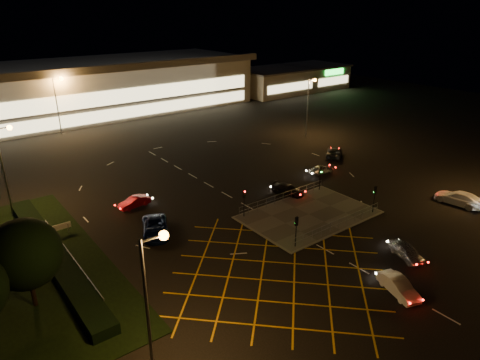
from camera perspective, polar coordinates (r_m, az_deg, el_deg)
ground at (r=48.11m, az=5.77°, el=-4.48°), size 180.00×180.00×0.00m
pedestrian_island at (r=48.11m, az=9.15°, el=-4.58°), size 14.00×9.00×0.12m
hedge at (r=43.09m, az=-23.66°, el=-9.06°), size 2.00×26.00×1.00m
supermarket at (r=98.96m, az=-19.82°, el=11.51°), size 72.00×26.50×10.50m
retail_unit_a at (r=115.36m, az=4.33°, el=13.01°), size 18.80×14.80×6.35m
retail_unit_b at (r=126.44m, az=9.93°, el=13.57°), size 14.80×14.80×6.35m
streetlight_sw at (r=25.55m, az=-11.61°, el=-14.14°), size 1.78×0.56×10.03m
streetlight_nw at (r=51.61m, az=-28.79°, el=2.55°), size 1.78×0.56×10.03m
streetlight_ne at (r=75.96m, az=9.28°, el=10.57°), size 1.78×0.56×10.03m
streetlight_far_left at (r=82.92m, az=-23.06°, el=10.08°), size 1.78×0.56×10.03m
streetlight_far_right at (r=102.07m, az=-0.84°, el=13.78°), size 1.78×0.56×10.03m
signal_sw at (r=40.74m, az=7.51°, el=-6.04°), size 0.28×0.30×3.15m
signal_se at (r=49.23m, az=17.53°, el=-1.78°), size 0.28×0.30×3.15m
signal_nw at (r=46.07m, az=0.55°, el=-2.35°), size 0.28×0.30×3.15m
signal_ne at (r=53.73m, az=10.69°, el=0.93°), size 0.28×0.30×3.15m
tree_e at (r=35.50m, az=-26.78°, el=-8.81°), size 5.40×5.40×7.35m
car_near_silver at (r=42.52m, az=21.37°, el=-8.88°), size 2.79×4.13×1.31m
car_queue_white at (r=37.55m, az=20.37°, el=-13.13°), size 2.61×4.26×1.32m
car_left_blue at (r=44.20m, az=-11.22°, el=-6.27°), size 4.50×6.02×1.52m
car_far_dkgrey at (r=52.78m, az=6.39°, el=-1.27°), size 2.77×4.52×1.22m
car_right_silver at (r=59.97m, az=10.75°, el=1.40°), size 3.72×1.84×1.22m
car_circ_red at (r=50.63m, az=-13.93°, el=-2.88°), size 3.84×1.70×1.23m
car_east_grey at (r=67.21m, az=12.44°, el=3.60°), size 5.13×4.65×1.33m
car_approach_white at (r=55.93m, az=27.16°, el=-2.14°), size 2.70×5.57×1.56m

